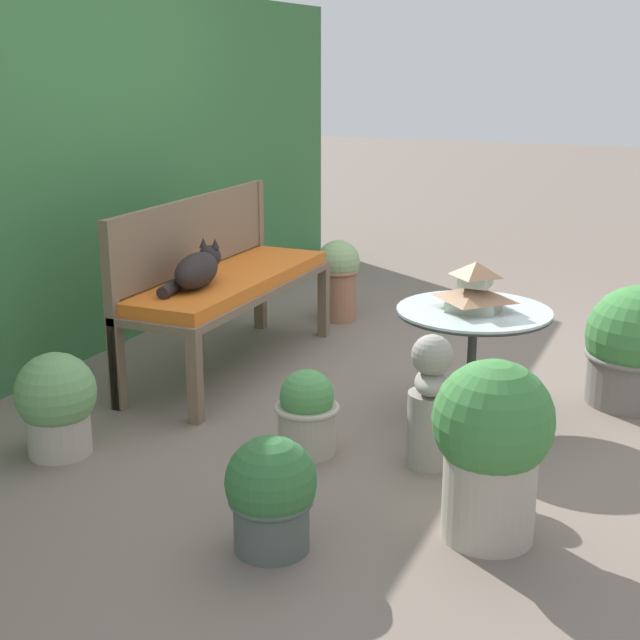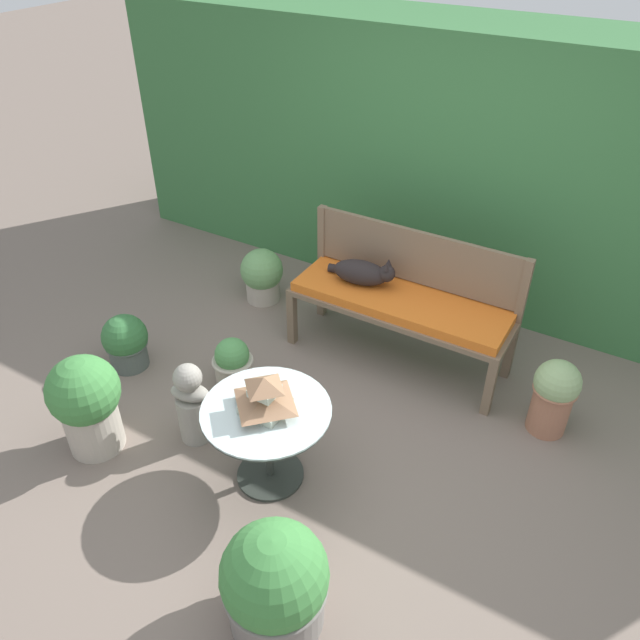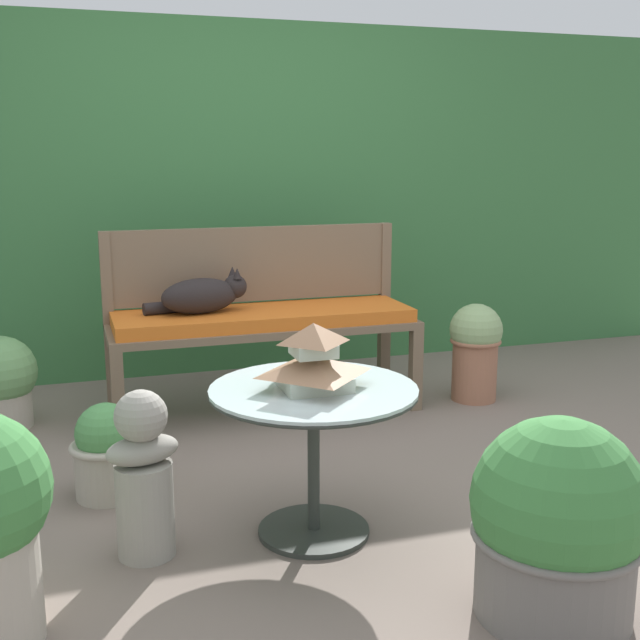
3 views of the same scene
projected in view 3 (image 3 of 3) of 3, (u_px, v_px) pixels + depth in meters
ground at (336, 486)px, 3.35m from camera, size 30.00×30.00×0.00m
foliage_hedge_back at (220, 197)px, 5.36m from camera, size 6.40×0.94×2.14m
garden_bench at (264, 324)px, 4.22m from camera, size 1.62×0.51×0.55m
bench_backrest at (253, 275)px, 4.39m from camera, size 1.62×0.06×0.97m
cat at (202, 295)px, 4.11m from camera, size 0.54×0.25×0.23m
patio_table at (314, 419)px, 2.85m from camera, size 0.74×0.74×0.55m
pagoda_birdhouse at (313, 360)px, 2.81m from camera, size 0.31×0.31×0.23m
garden_bust at (144, 476)px, 2.72m from camera, size 0.28×0.20×0.59m
potted_plant_table_near at (1, 381)px, 4.02m from camera, size 0.36×0.36×0.47m
potted_plant_bench_left at (557, 524)px, 2.37m from camera, size 0.52×0.52×0.62m
potted_plant_path_edge at (475, 348)px, 4.45m from camera, size 0.29×0.29×0.55m
potted_plant_patio_mid at (107, 451)px, 3.22m from camera, size 0.29×0.29×0.39m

